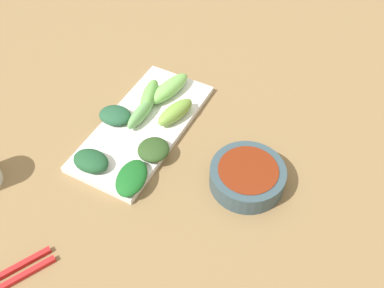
# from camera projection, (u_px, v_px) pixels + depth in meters

# --- Properties ---
(tabletop) EXTENTS (2.10, 2.10, 0.02)m
(tabletop) POSITION_uv_depth(u_px,v_px,m) (175.00, 157.00, 0.78)
(tabletop) COLOR olive
(tabletop) RESTS_ON ground
(sauce_bowl) EXTENTS (0.12, 0.12, 0.04)m
(sauce_bowl) POSITION_uv_depth(u_px,v_px,m) (247.00, 177.00, 0.72)
(sauce_bowl) COLOR #344953
(sauce_bowl) RESTS_ON tabletop
(serving_plate) EXTENTS (0.14, 0.30, 0.01)m
(serving_plate) POSITION_uv_depth(u_px,v_px,m) (143.00, 127.00, 0.81)
(serving_plate) COLOR white
(serving_plate) RESTS_ON tabletop
(broccoli_stalk_0) EXTENTS (0.02, 0.08, 0.03)m
(broccoli_stalk_0) POSITION_uv_depth(u_px,v_px,m) (141.00, 113.00, 0.80)
(broccoli_stalk_0) COLOR #67A65B
(broccoli_stalk_0) RESTS_ON serving_plate
(broccoli_leafy_1) EXTENTS (0.07, 0.07, 0.02)m
(broccoli_leafy_1) POSITION_uv_depth(u_px,v_px,m) (154.00, 150.00, 0.75)
(broccoli_leafy_1) COLOR #2A471E
(broccoli_leafy_1) RESTS_ON serving_plate
(broccoli_stalk_2) EXTENTS (0.05, 0.10, 0.03)m
(broccoli_stalk_2) POSITION_uv_depth(u_px,v_px,m) (170.00, 88.00, 0.85)
(broccoli_stalk_2) COLOR #78BC5A
(broccoli_stalk_2) RESTS_ON serving_plate
(broccoli_leafy_3) EXTENTS (0.06, 0.08, 0.02)m
(broccoli_leafy_3) POSITION_uv_depth(u_px,v_px,m) (132.00, 178.00, 0.72)
(broccoli_leafy_3) COLOR #185D21
(broccoli_leafy_3) RESTS_ON serving_plate
(broccoli_leafy_4) EXTENTS (0.07, 0.06, 0.02)m
(broccoli_leafy_4) POSITION_uv_depth(u_px,v_px,m) (115.00, 115.00, 0.80)
(broccoli_leafy_4) COLOR #225134
(broccoli_leafy_4) RESTS_ON serving_plate
(broccoli_leafy_5) EXTENTS (0.06, 0.05, 0.02)m
(broccoli_leafy_5) POSITION_uv_depth(u_px,v_px,m) (91.00, 161.00, 0.74)
(broccoli_leafy_5) COLOR #1D4D2B
(broccoli_leafy_5) RESTS_ON serving_plate
(broccoli_stalk_6) EXTENTS (0.05, 0.09, 0.03)m
(broccoli_stalk_6) POSITION_uv_depth(u_px,v_px,m) (175.00, 112.00, 0.80)
(broccoli_stalk_6) COLOR #78A640
(broccoli_stalk_6) RESTS_ON serving_plate
(broccoli_stalk_7) EXTENTS (0.05, 0.09, 0.03)m
(broccoli_stalk_7) POSITION_uv_depth(u_px,v_px,m) (149.00, 96.00, 0.83)
(broccoli_stalk_7) COLOR #6BB152
(broccoli_stalk_7) RESTS_ON serving_plate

